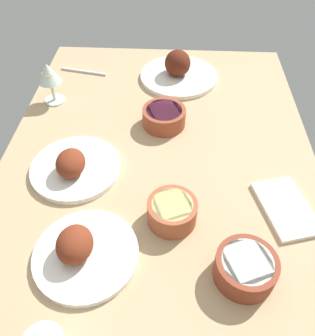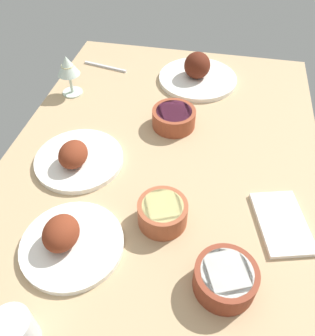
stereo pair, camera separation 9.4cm
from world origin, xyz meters
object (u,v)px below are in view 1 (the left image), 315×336
bowl_onions (164,116)px  wine_glass (49,75)px  plate_center_main (82,251)px  folded_napkin (286,208)px  plate_near_viewer (178,71)px  bowl_potatoes (172,211)px  bowl_cream (246,268)px  fork_loose (84,71)px  plate_far_side (74,166)px

bowl_onions → wine_glass: (10.61, 37.74, 6.84)cm
plate_center_main → folded_napkin: size_ratio=1.29×
wine_glass → plate_near_viewer: bearing=-68.2°
bowl_potatoes → plate_center_main: bearing=119.6°
bowl_cream → fork_loose: (79.53, 50.75, -2.91)cm
fork_loose → plate_center_main: bearing=-67.1°
plate_far_side → bowl_onions: bearing=-47.3°
plate_center_main → plate_far_side: bearing=16.1°
plate_center_main → folded_napkin: (15.76, -47.90, -1.69)cm
plate_near_viewer → wine_glass: 45.61cm
plate_near_viewer → bowl_cream: plate_near_viewer is taller
wine_glass → folded_napkin: (-42.54, -69.57, -9.33)cm
plate_center_main → bowl_onions: bearing=-18.6°
folded_napkin → fork_loose: folded_napkin is taller
plate_near_viewer → plate_far_side: bearing=150.6°
plate_center_main → fork_loose: (76.88, 15.53, -1.89)cm
bowl_potatoes → bowl_onions: bearing=5.4°
bowl_cream → bowl_onions: (50.35, 19.16, -0.22)cm
bowl_potatoes → fork_loose: size_ratio=0.67×
plate_far_side → wine_glass: size_ratio=1.77×
plate_center_main → folded_napkin: plate_center_main is taller
plate_near_viewer → plate_center_main: plate_near_viewer is taller
bowl_potatoes → wine_glass: wine_glass is taller
plate_near_viewer → fork_loose: (1.82, 35.68, -2.43)cm
plate_far_side → plate_center_main: bearing=-163.9°
plate_near_viewer → fork_loose: plate_near_viewer is taller
plate_far_side → plate_center_main: size_ratio=1.05×
wine_glass → fork_loose: (18.57, -6.14, -9.53)cm
bowl_potatoes → bowl_onions: (36.60, 3.45, -0.24)cm
bowl_potatoes → folded_napkin: (4.67, -28.38, -2.73)cm
plate_near_viewer → folded_napkin: 65.50cm
plate_far_side → folded_napkin: 56.35cm
plate_far_side → fork_loose: bearing=9.0°
bowl_onions → wine_glass: size_ratio=0.96×
bowl_onions → folded_napkin: size_ratio=0.74×
fork_loose → plate_far_side: bearing=-69.6°
plate_near_viewer → folded_napkin: size_ratio=1.54×
bowl_potatoes → folded_napkin: bearing=-80.7°
plate_far_side → wine_glass: 36.16cm
folded_napkin → plate_far_side: bearing=79.5°
wine_glass → folded_napkin: size_ratio=0.76×
plate_center_main → bowl_potatoes: (11.09, -19.51, 1.04)cm
plate_center_main → folded_napkin: bearing=-71.8°
plate_near_viewer → wine_glass: wine_glass is taller
plate_near_viewer → plate_far_side: 56.33cm
plate_near_viewer → bowl_potatoes: (-63.96, 0.64, 0.50)cm
plate_far_side → fork_loose: size_ratio=1.39×
plate_near_viewer → plate_far_side: plate_near_viewer is taller
bowl_onions → bowl_potatoes: bearing=-174.6°
bowl_onions → plate_near_viewer: bearing=-8.5°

